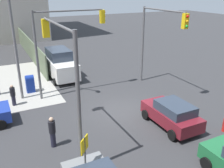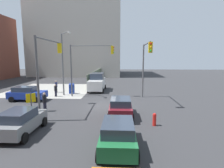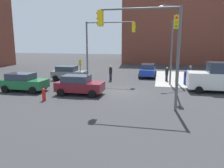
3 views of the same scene
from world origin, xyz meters
The scene contains 20 objects.
ground_plane centered at (0.00, 0.00, 0.00)m, with size 120.00×120.00×0.00m, color #333335.
sidewalk_corner centered at (9.00, 9.00, 0.01)m, with size 12.00×12.00×0.01m, color #9E9B93.
construction_fence centered at (17.70, 3.20, 1.20)m, with size 19.40×0.12×2.40m, color #56664C.
building_loft_east centered at (36.00, 10.49, 10.84)m, with size 20.00×24.00×21.67m.
smokestack centered at (29.04, 30.00, 7.10)m, with size 1.80×1.80×14.19m, color brown.
traffic_signal_nw_corner centered at (-2.42, 4.50, 4.63)m, with size 5.46×0.36×6.50m.
traffic_signal_se_corner centered at (2.48, -4.50, 4.62)m, with size 5.32×0.36×6.50m.
traffic_signal_ne_corner centered at (4.50, 2.38, 4.63)m, with size 0.36×5.54×6.50m.
street_lamp_corner centered at (4.91, 5.57, 4.70)m, with size 2.25×1.78×8.00m.
warning_sign_two_way centered at (-5.40, 4.64, 1.64)m, with size 0.48×0.48×2.40m.
mailbox_blue centered at (6.20, 5.00, 0.76)m, with size 0.56×0.64×1.43m.
fire_hydrant centered at (-5.00, -4.20, 0.49)m, with size 0.26×0.26×0.94m.
coupe_green centered at (-8.42, -1.62, 0.84)m, with size 3.95×2.02×1.62m.
hatchback_blue centered at (1.94, 9.03, 0.84)m, with size 2.02×4.05×1.62m.
sedan_maroon centered at (-3.13, -1.75, 0.84)m, with size 3.91×2.02×1.62m.
sedan_gray centered at (-6.83, 4.66, 0.84)m, with size 3.86×2.02×1.62m.
van_white_delivery centered at (8.70, 1.80, 1.28)m, with size 5.40×2.32×2.62m.
pedestrian_crossing centered at (6.80, 7.40, 0.89)m, with size 0.36×0.36×1.72m.
pedestrian_waiting centered at (-2.00, 5.20, 0.91)m, with size 0.36×0.36×1.75m.
pedestrian_walking_north centered at (4.20, 6.50, 0.81)m, with size 0.36×0.36×1.57m.
Camera 2 is at (-17.23, -1.74, 4.84)m, focal length 28.00 mm.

